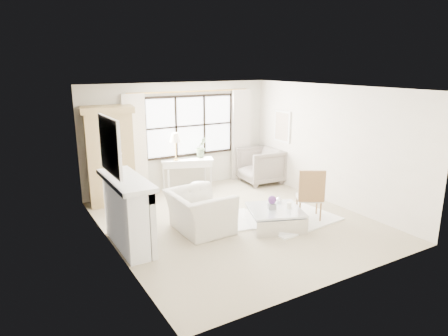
{
  "coord_description": "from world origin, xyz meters",
  "views": [
    {
      "loc": [
        -4.1,
        -6.46,
        3.14
      ],
      "look_at": [
        -0.18,
        0.2,
        1.11
      ],
      "focal_mm": 32.0,
      "sensor_mm": 36.0,
      "label": 1
    }
  ],
  "objects_px": {
    "console_table": "(187,174)",
    "club_armchair": "(200,212)",
    "armoire": "(110,155)",
    "coffee_table": "(275,218)"
  },
  "relations": [
    {
      "from": "club_armchair",
      "to": "coffee_table",
      "type": "relative_size",
      "value": 0.93
    },
    {
      "from": "armoire",
      "to": "console_table",
      "type": "bearing_deg",
      "value": 12.43
    },
    {
      "from": "console_table",
      "to": "club_armchair",
      "type": "relative_size",
      "value": 1.15
    },
    {
      "from": "armoire",
      "to": "console_table",
      "type": "height_order",
      "value": "armoire"
    },
    {
      "from": "club_armchair",
      "to": "armoire",
      "type": "bearing_deg",
      "value": 21.39
    },
    {
      "from": "armoire",
      "to": "console_table",
      "type": "xyz_separation_m",
      "value": [
        1.95,
        0.1,
        -0.74
      ]
    },
    {
      "from": "console_table",
      "to": "armoire",
      "type": "bearing_deg",
      "value": -156.72
    },
    {
      "from": "armoire",
      "to": "club_armchair",
      "type": "bearing_deg",
      "value": -57.76
    },
    {
      "from": "armoire",
      "to": "club_armchair",
      "type": "relative_size",
      "value": 1.87
    },
    {
      "from": "club_armchair",
      "to": "console_table",
      "type": "bearing_deg",
      "value": -21.66
    }
  ]
}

